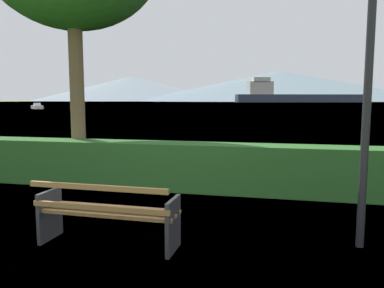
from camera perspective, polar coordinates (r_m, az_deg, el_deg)
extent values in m
plane|color=#567A38|center=(5.25, -12.25, -14.56)|extent=(1400.00, 1400.00, 0.00)
plane|color=#6B8EA3|center=(312.78, 12.78, 6.16)|extent=(620.00, 620.00, 0.00)
cube|color=olive|center=(4.94, -13.39, -10.43)|extent=(1.83, 0.10, 0.04)
cube|color=olive|center=(5.11, -12.38, -9.85)|extent=(1.83, 0.10, 0.04)
cube|color=olive|center=(5.27, -11.43, -9.30)|extent=(1.83, 0.10, 0.04)
cube|color=olive|center=(4.85, -13.84, -9.31)|extent=(1.83, 0.08, 0.06)
cube|color=olive|center=(4.74, -14.19, -6.37)|extent=(1.83, 0.08, 0.06)
cube|color=#2D2D33|center=(5.56, -20.66, -9.97)|extent=(0.06, 0.51, 0.68)
cube|color=#2D2D33|center=(4.81, -2.87, -12.16)|extent=(0.06, 0.51, 0.68)
cube|color=#285B23|center=(8.05, -2.47, -3.31)|extent=(11.00, 0.77, 0.99)
cylinder|color=brown|center=(9.27, -16.93, 7.35)|extent=(0.33, 0.33, 4.09)
cylinder|color=black|center=(5.19, 24.79, 3.50)|extent=(0.10, 0.10, 3.31)
cube|color=#2D384C|center=(305.22, 16.02, 6.62)|extent=(99.03, 42.42, 6.06)
cube|color=beige|center=(295.94, 10.21, 8.31)|extent=(20.71, 16.93, 9.69)
cube|color=beige|center=(296.20, 10.24, 9.54)|extent=(15.98, 16.63, 3.03)
cube|color=silver|center=(86.24, -22.32, 5.16)|extent=(4.29, 4.18, 0.73)
cube|color=silver|center=(86.23, -22.34, 5.57)|extent=(1.93, 1.91, 0.51)
cone|color=gray|center=(647.17, -9.06, 8.23)|extent=(319.06, 319.06, 40.92)
cone|color=slate|center=(588.47, 13.02, 8.51)|extent=(435.27, 435.27, 45.12)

